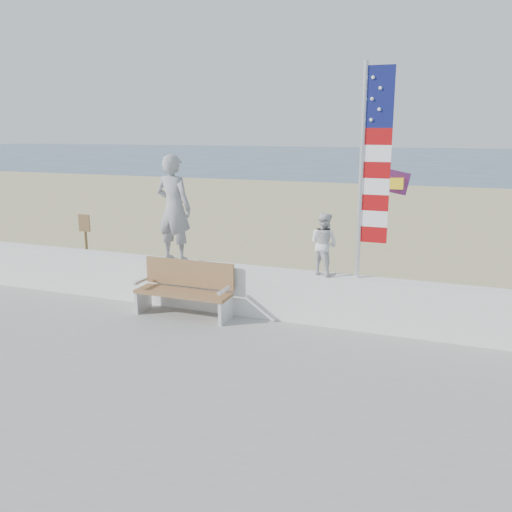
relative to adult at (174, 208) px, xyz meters
The scene contains 9 objects.
ground 3.28m from the adult, 52.39° to the right, with size 220.00×220.00×0.00m, color #324D65.
sand 7.45m from the adult, 77.59° to the left, with size 90.00×40.00×0.08m, color tan.
seawall 2.12m from the adult, ahead, with size 30.00×0.35×0.90m, color white.
adult is the anchor object (origin of this frame).
child 2.95m from the adult, ahead, with size 0.53×0.41×1.08m, color silver.
bench 1.53m from the adult, 45.83° to the right, with size 1.80×0.57×1.00m.
flag 3.74m from the adult, ahead, with size 0.50×0.08×3.50m.
parafoil_kite 4.19m from the adult, 26.90° to the left, with size 0.84×0.60×0.58m.
sign 4.00m from the adult, 153.93° to the left, with size 0.32×0.07×1.46m.
Camera 1 is at (3.55, -6.90, 3.52)m, focal length 38.00 mm.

